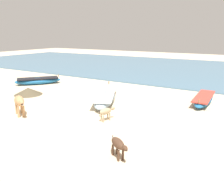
% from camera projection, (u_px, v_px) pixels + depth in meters
% --- Properties ---
extents(ground, '(80.00, 80.00, 0.00)m').
position_uv_depth(ground, '(72.00, 113.00, 11.76)').
color(ground, beige).
extents(sea_water, '(60.00, 20.00, 0.08)m').
position_uv_depth(sea_water, '(177.00, 68.00, 26.62)').
color(sea_water, slate).
rests_on(sea_water, ground).
extents(fishing_boat_1, '(2.95, 3.33, 0.70)m').
position_uv_depth(fishing_boat_1, '(38.00, 81.00, 18.51)').
color(fishing_boat_1, '#1E669E').
rests_on(fishing_boat_1, ground).
extents(fishing_boat_2, '(0.96, 3.60, 0.62)m').
position_uv_depth(fishing_boat_2, '(204.00, 99.00, 13.48)').
color(fishing_boat_2, '#1E669E').
rests_on(fishing_boat_2, ground).
extents(fishing_boat_3, '(3.10, 4.76, 0.75)m').
position_uv_depth(fishing_boat_3, '(105.00, 96.00, 13.80)').
color(fishing_boat_3, '#8CA5B7').
rests_on(fishing_boat_3, ground).
extents(cow_adult_tan, '(1.39, 0.97, 0.96)m').
position_uv_depth(cow_adult_tan, '(19.00, 102.00, 11.29)').
color(cow_adult_tan, tan).
rests_on(cow_adult_tan, ground).
extents(calf_near_dark, '(0.91, 0.71, 0.65)m').
position_uv_depth(calf_near_dark, '(118.00, 144.00, 7.43)').
color(calf_near_dark, '#4C3323').
rests_on(calf_near_dark, ground).
extents(calf_far_dun, '(0.45, 0.90, 0.60)m').
position_uv_depth(calf_far_dun, '(106.00, 112.00, 10.67)').
color(calf_far_dun, tan).
rests_on(calf_far_dun, ground).
extents(debris_pile_0, '(2.19, 2.19, 0.45)m').
position_uv_depth(debris_pile_0, '(28.00, 91.00, 15.32)').
color(debris_pile_0, brown).
rests_on(debris_pile_0, ground).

